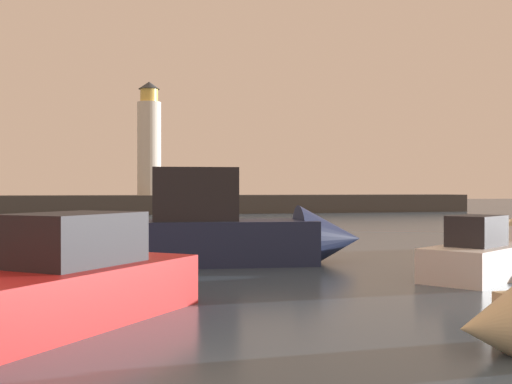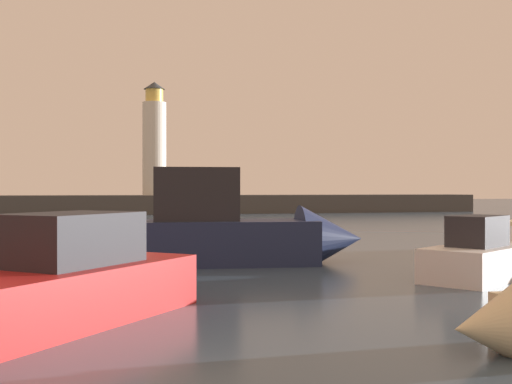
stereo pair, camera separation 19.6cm
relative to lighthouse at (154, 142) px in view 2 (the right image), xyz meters
The scene contains 5 objects.
ground_plane 33.90m from the lighthouse, 94.58° to the right, with size 220.00×220.00×0.00m, color #384C60.
breakwater 7.03m from the lighthouse, behind, with size 76.21×5.30×1.92m, color #423F3D.
lighthouse is the anchor object (origin of this frame).
motorboat_2 50.75m from the lighthouse, 83.15° to the right, with size 6.11×4.93×2.20m.
motorboat_3 45.79m from the lighthouse, 91.18° to the right, with size 9.18×3.31×3.67m.
Camera 2 is at (-3.01, -0.89, 2.59)m, focal length 44.92 mm.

